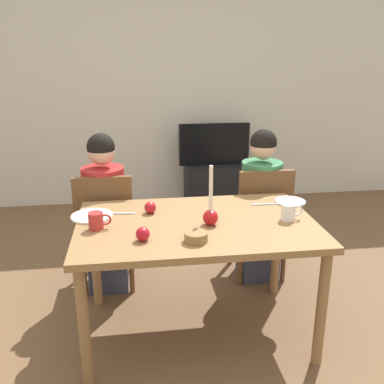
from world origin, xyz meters
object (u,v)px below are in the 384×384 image
object	(u,v)px
chair_left	(106,225)
candle_centerpiece	(211,213)
person_left_child	(105,216)
mug_left	(97,221)
apple_near_candle	(150,208)
bowl_walnuts	(196,237)
tv_stand	(214,185)
plate_left	(92,216)
tv	(214,144)
apple_by_left_plate	(143,234)
chair_right	(261,217)
plate_right	(290,201)
person_right_child	(260,208)
mug_right	(289,212)
dining_table	(197,235)

from	to	relation	value
chair_left	candle_centerpiece	distance (m)	0.97
person_left_child	mug_left	size ratio (longest dim) A/B	9.10
candle_centerpiece	apple_near_candle	bearing A→B (deg)	145.14
person_left_child	bowl_walnuts	xyz separation A→B (m)	(0.53, -0.90, 0.21)
tv_stand	plate_left	distance (m)	2.48
tv_stand	plate_left	world-z (taller)	plate_left
tv	plate_left	world-z (taller)	tv
apple_by_left_plate	apple_near_candle	bearing A→B (deg)	81.86
chair_right	candle_centerpiece	bearing A→B (deg)	-127.60
tv	plate_right	bearing A→B (deg)	-86.42
person_right_child	plate_left	bearing A→B (deg)	-158.40
plate_left	plate_right	xyz separation A→B (m)	(1.28, 0.09, 0.00)
chair_right	apple_by_left_plate	world-z (taller)	chair_right
tv_stand	plate_right	distance (m)	2.11
plate_left	mug_right	distance (m)	1.18
chair_right	mug_right	bearing A→B (deg)	-93.05
tv_stand	plate_left	bearing A→B (deg)	-118.36
candle_centerpiece	plate_left	world-z (taller)	candle_centerpiece
plate_left	mug_left	distance (m)	0.20
dining_table	person_right_child	bearing A→B (deg)	47.78
mug_left	bowl_walnuts	size ratio (longest dim) A/B	1.03
person_left_child	apple_by_left_plate	distance (m)	0.92
person_right_child	candle_centerpiece	bearing A→B (deg)	-126.28
tv	tv_stand	bearing A→B (deg)	-90.00
person_left_child	candle_centerpiece	size ratio (longest dim) A/B	3.31
bowl_walnuts	apple_near_candle	bearing A→B (deg)	116.41
tv	mug_right	xyz separation A→B (m)	(0.01, -2.34, 0.09)
person_left_child	tv_stand	distance (m)	2.02
tv_stand	bowl_walnuts	bearing A→B (deg)	-102.71
chair_left	person_right_child	distance (m)	1.15
plate_left	bowl_walnuts	size ratio (longest dim) A/B	2.01
apple_near_candle	apple_by_left_plate	world-z (taller)	apple_by_left_plate
mug_left	apple_by_left_plate	xyz separation A→B (m)	(0.25, -0.19, -0.01)
chair_right	person_left_child	distance (m)	1.15
plate_right	bowl_walnuts	distance (m)	0.88
plate_left	apple_near_candle	world-z (taller)	apple_near_candle
plate_right	mug_right	size ratio (longest dim) A/B	1.56
plate_left	bowl_walnuts	bearing A→B (deg)	-36.78
chair_right	person_left_child	size ratio (longest dim) A/B	0.77
dining_table	person_right_child	distance (m)	0.87
chair_right	tv_stand	bearing A→B (deg)	91.52
candle_centerpiece	chair_left	bearing A→B (deg)	134.36
dining_table	tv	distance (m)	2.36
chair_left	person_left_child	xyz separation A→B (m)	(0.00, 0.03, 0.06)
tv_stand	mug_left	world-z (taller)	mug_left
dining_table	apple_near_candle	xyz separation A→B (m)	(-0.26, 0.18, 0.12)
chair_left	plate_right	world-z (taller)	chair_left
person_right_child	plate_right	xyz separation A→B (m)	(0.08, -0.38, 0.19)
tv	candle_centerpiece	world-z (taller)	candle_centerpiece
chair_left	tv_stand	world-z (taller)	chair_left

